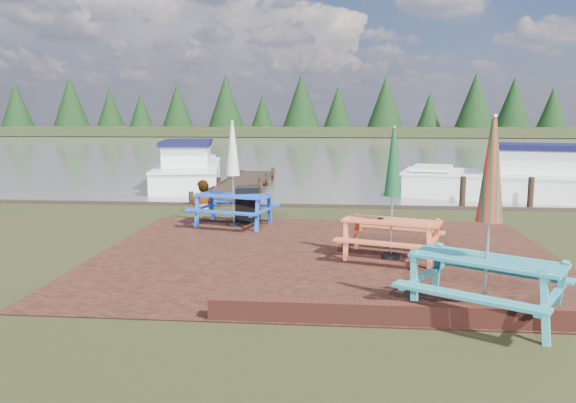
% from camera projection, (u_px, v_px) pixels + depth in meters
% --- Properties ---
extents(ground, '(120.00, 120.00, 0.00)m').
position_uv_depth(ground, '(324.00, 269.00, 10.10)').
color(ground, black).
rests_on(ground, ground).
extents(paving, '(9.00, 7.50, 0.02)m').
position_uv_depth(paving, '(326.00, 255.00, 11.08)').
color(paving, '#331810').
rests_on(paving, ground).
extents(brick_wall, '(6.21, 1.79, 0.30)m').
position_uv_depth(brick_wall, '(480.00, 312.00, 7.50)').
color(brick_wall, '#4C1E16').
rests_on(brick_wall, ground).
extents(water, '(120.00, 60.00, 0.02)m').
position_uv_depth(water, '(336.00, 148.00, 46.50)').
color(water, '#48473E').
rests_on(water, ground).
extents(far_treeline, '(120.00, 10.00, 8.10)m').
position_uv_depth(far_treeline, '(338.00, 110.00, 74.53)').
color(far_treeline, black).
rests_on(far_treeline, ground).
extents(picnic_table_teal, '(2.59, 2.52, 2.73)m').
position_uv_depth(picnic_table_teal, '(487.00, 249.00, 7.58)').
color(picnic_table_teal, teal).
rests_on(picnic_table_teal, ground).
extents(picnic_table_red, '(2.23, 2.10, 2.52)m').
position_uv_depth(picnic_table_red, '(392.00, 214.00, 10.67)').
color(picnic_table_red, '#D66036').
rests_on(picnic_table_red, ground).
extents(picnic_table_blue, '(2.23, 2.09, 2.60)m').
position_uv_depth(picnic_table_blue, '(233.00, 190.00, 13.87)').
color(picnic_table_blue, '#1842B5').
rests_on(picnic_table_blue, ground).
extents(chalkboard, '(0.62, 0.69, 0.94)m').
position_uv_depth(chalkboard, '(248.00, 204.00, 14.31)').
color(chalkboard, black).
rests_on(chalkboard, ground).
extents(jetty, '(1.76, 9.08, 1.00)m').
position_uv_depth(jetty, '(241.00, 184.00, 21.49)').
color(jetty, black).
rests_on(jetty, ground).
extents(boat_jetty, '(3.79, 7.55, 2.09)m').
position_uv_depth(boat_jetty, '(189.00, 171.00, 23.45)').
color(boat_jetty, white).
rests_on(boat_jetty, ground).
extents(boat_near, '(8.25, 4.50, 2.12)m').
position_uv_depth(boat_near, '(522.00, 181.00, 19.78)').
color(boat_near, white).
rests_on(boat_near, ground).
extents(person, '(0.75, 0.56, 1.86)m').
position_uv_depth(person, '(202.00, 180.00, 15.74)').
color(person, gray).
rests_on(person, ground).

